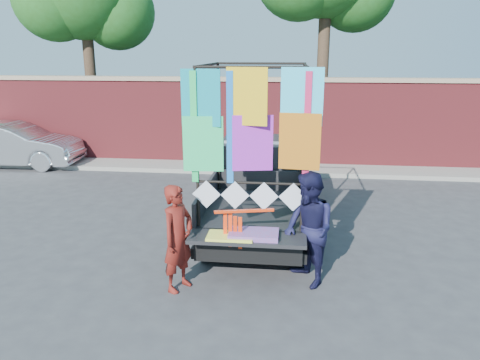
# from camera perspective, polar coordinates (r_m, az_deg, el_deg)

# --- Properties ---
(ground) EXTENTS (90.00, 90.00, 0.00)m
(ground) POSITION_cam_1_polar(r_m,az_deg,el_deg) (7.58, 4.76, -10.73)
(ground) COLOR #38383A
(ground) RESTS_ON ground
(brick_wall) EXTENTS (30.00, 0.45, 2.61)m
(brick_wall) POSITION_cam_1_polar(r_m,az_deg,el_deg) (13.95, 5.88, 7.08)
(brick_wall) COLOR maroon
(brick_wall) RESTS_ON ground
(curb) EXTENTS (30.00, 1.20, 0.12)m
(curb) POSITION_cam_1_polar(r_m,az_deg,el_deg) (13.51, 5.69, 1.34)
(curb) COLOR gray
(curb) RESTS_ON ground
(pickup_truck) EXTENTS (1.99, 5.00, 3.15)m
(pickup_truck) POSITION_cam_1_polar(r_m,az_deg,el_deg) (9.35, 2.58, -0.37)
(pickup_truck) COLOR black
(pickup_truck) RESTS_ON ground
(sedan) EXTENTS (4.01, 1.53, 1.30)m
(sedan) POSITION_cam_1_polar(r_m,az_deg,el_deg) (15.45, -25.92, 3.88)
(sedan) COLOR silver
(sedan) RESTS_ON ground
(woman) EXTENTS (0.58, 0.67, 1.56)m
(woman) POSITION_cam_1_polar(r_m,az_deg,el_deg) (6.73, -7.56, -7.04)
(woman) COLOR maroon
(woman) RESTS_ON ground
(man) EXTENTS (0.95, 1.03, 1.70)m
(man) POSITION_cam_1_polar(r_m,az_deg,el_deg) (6.86, 8.39, -6.01)
(man) COLOR #151536
(man) RESTS_ON ground
(streamer_bundle) EXTENTS (0.84, 0.24, 0.59)m
(streamer_bundle) POSITION_cam_1_polar(r_m,az_deg,el_deg) (6.66, -0.31, -5.21)
(streamer_bundle) COLOR #FF370D
(streamer_bundle) RESTS_ON ground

